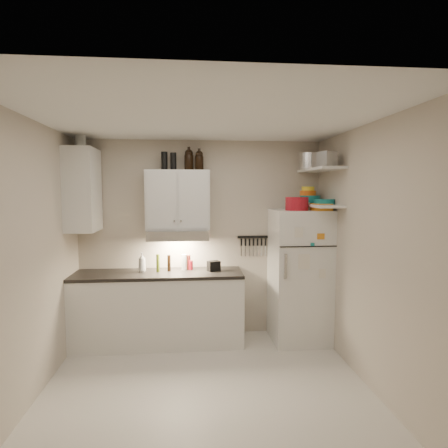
{
  "coord_description": "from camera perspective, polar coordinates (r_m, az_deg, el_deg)",
  "views": [
    {
      "loc": [
        -0.16,
        -3.47,
        1.94
      ],
      "look_at": [
        0.25,
        0.9,
        1.55
      ],
      "focal_mm": 30.0,
      "sensor_mm": 36.0,
      "label": 1
    }
  ],
  "objects": [
    {
      "name": "fridge",
      "position": [
        4.96,
        11.39,
        -7.72
      ],
      "size": [
        0.7,
        0.68,
        1.7
      ],
      "primitive_type": "cube",
      "color": "white",
      "rests_on": "floor"
    },
    {
      "name": "oil_bottle",
      "position": [
        4.81,
        -10.04,
        -5.89
      ],
      "size": [
        0.04,
        0.04,
        0.22
      ],
      "primitive_type": "cylinder",
      "rotation": [
        0.0,
        0.0,
        0.0
      ],
      "color": "#485916",
      "rests_on": "countertop"
    },
    {
      "name": "shelf_lo",
      "position": [
        4.78,
        14.35,
        2.76
      ],
      "size": [
        0.3,
        0.95,
        0.03
      ],
      "primitive_type": "cube",
      "color": "white",
      "rests_on": "right_wall"
    },
    {
      "name": "soap_bottle",
      "position": [
        4.84,
        -12.39,
        -5.56
      ],
      "size": [
        0.14,
        0.14,
        0.27
      ],
      "primitive_type": "imported",
      "rotation": [
        0.0,
        0.0,
        0.41
      ],
      "color": "white",
      "rests_on": "countertop"
    },
    {
      "name": "tin_b",
      "position": [
        4.46,
        15.39,
        9.51
      ],
      "size": [
        0.22,
        0.22,
        0.17
      ],
      "primitive_type": "cube",
      "rotation": [
        0.0,
        0.0,
        0.43
      ],
      "color": "#AAAAAD",
      "rests_on": "shelf_hi"
    },
    {
      "name": "clear_bottle",
      "position": [
        4.87,
        -6.1,
        -5.81
      ],
      "size": [
        0.09,
        0.09,
        0.2
      ],
      "primitive_type": "cylinder",
      "rotation": [
        0.0,
        0.0,
        0.37
      ],
      "color": "silver",
      "rests_on": "countertop"
    },
    {
      "name": "base_cabinet",
      "position": [
        4.92,
        -9.9,
        -12.75
      ],
      "size": [
        2.1,
        0.6,
        0.88
      ],
      "primitive_type": "cube",
      "color": "white",
      "rests_on": "floor"
    },
    {
      "name": "stock_pot",
      "position": [
        4.99,
        12.97,
        9.29
      ],
      "size": [
        0.34,
        0.34,
        0.21
      ],
      "primitive_type": "cylinder",
      "rotation": [
        0.0,
        0.0,
        -0.22
      ],
      "color": "silver",
      "rests_on": "shelf_hi"
    },
    {
      "name": "floor",
      "position": [
        3.98,
        -2.59,
        -24.24
      ],
      "size": [
        3.2,
        3.0,
        0.02
      ],
      "primitive_type": "cube",
      "color": "silver",
      "rests_on": "ground"
    },
    {
      "name": "side_jar",
      "position": [
        4.89,
        -21.04,
        11.76
      ],
      "size": [
        0.17,
        0.17,
        0.17
      ],
      "primitive_type": "cylinder",
      "rotation": [
        0.0,
        0.0,
        -0.33
      ],
      "color": "silver",
      "rests_on": "side_cabinet"
    },
    {
      "name": "spice_jar",
      "position": [
        4.73,
        12.62,
        2.63
      ],
      "size": [
        0.06,
        0.06,
        0.1
      ],
      "primitive_type": "cylinder",
      "rotation": [
        0.0,
        0.0,
        0.0
      ],
      "color": "silver",
      "rests_on": "fridge"
    },
    {
      "name": "left_wall",
      "position": [
        3.81,
        -27.73,
        -5.17
      ],
      "size": [
        0.02,
        3.0,
        2.6
      ],
      "primitive_type": "cube",
      "color": "beige",
      "rests_on": "ground"
    },
    {
      "name": "bowl_yellow",
      "position": [
        5.0,
        12.67,
        5.28
      ],
      "size": [
        0.16,
        0.16,
        0.05
      ],
      "primitive_type": "cylinder",
      "color": "yellow",
      "rests_on": "bowl_orange"
    },
    {
      "name": "book_stack",
      "position": [
        4.71,
        14.49,
        2.52
      ],
      "size": [
        0.22,
        0.27,
        0.09
      ],
      "primitive_type": "cube",
      "rotation": [
        0.0,
        0.0,
        0.07
      ],
      "color": "orange",
      "rests_on": "fridge"
    },
    {
      "name": "right_wall",
      "position": [
        3.95,
        21.44,
        -4.6
      ],
      "size": [
        0.02,
        3.0,
        2.6
      ],
      "primitive_type": "cube",
      "color": "beige",
      "rests_on": "ground"
    },
    {
      "name": "back_wall",
      "position": [
        5.02,
        -3.5,
        -2.25
      ],
      "size": [
        3.2,
        0.02,
        2.6
      ],
      "primitive_type": "cube",
      "color": "beige",
      "rests_on": "ground"
    },
    {
      "name": "tin_a",
      "position": [
        4.74,
        14.7,
        9.36
      ],
      "size": [
        0.21,
        0.2,
        0.18
      ],
      "primitive_type": "cube",
      "rotation": [
        0.0,
        0.0,
        0.18
      ],
      "color": "#AAAAAD",
      "rests_on": "shelf_hi"
    },
    {
      "name": "plates",
      "position": [
        4.74,
        15.01,
        3.29
      ],
      "size": [
        0.29,
        0.29,
        0.06
      ],
      "primitive_type": "cylinder",
      "rotation": [
        0.0,
        0.0,
        -0.17
      ],
      "color": "#16797A",
      "rests_on": "shelf_lo"
    },
    {
      "name": "knife_strip",
      "position": [
        5.07,
        4.45,
        -1.97
      ],
      "size": [
        0.42,
        0.02,
        0.03
      ],
      "primitive_type": "cube",
      "color": "black",
      "rests_on": "back_wall"
    },
    {
      "name": "countertop",
      "position": [
        4.8,
        -9.98,
        -7.52
      ],
      "size": [
        2.1,
        0.62,
        0.04
      ],
      "primitive_type": "cube",
      "color": "black",
      "rests_on": "base_cabinet"
    },
    {
      "name": "pepper_mill",
      "position": [
        4.91,
        -5.46,
        -5.81
      ],
      "size": [
        0.06,
        0.06,
        0.19
      ],
      "primitive_type": "cylinder",
      "rotation": [
        0.0,
        0.0,
        0.11
      ],
      "color": "#58241A",
      "rests_on": "countertop"
    },
    {
      "name": "bowl_orange",
      "position": [
        5.0,
        12.66,
        4.62
      ],
      "size": [
        0.21,
        0.21,
        0.06
      ],
      "primitive_type": "cylinder",
      "color": "orange",
      "rests_on": "bowl_teal"
    },
    {
      "name": "thermos_a",
      "position": [
        4.83,
        -7.72,
        9.43
      ],
      "size": [
        0.08,
        0.08,
        0.22
      ],
      "primitive_type": "cylinder",
      "rotation": [
        0.0,
        0.0,
        0.11
      ],
      "color": "black",
      "rests_on": "upper_cabinet"
    },
    {
      "name": "shelf_hi",
      "position": [
        4.78,
        14.47,
        8.04
      ],
      "size": [
        0.3,
        0.95,
        0.03
      ],
      "primitive_type": "cube",
      "color": "white",
      "rests_on": "right_wall"
    },
    {
      "name": "thermos_b",
      "position": [
        4.87,
        -9.07,
        9.45
      ],
      "size": [
        0.1,
        0.1,
        0.23
      ],
      "primitive_type": "cylinder",
      "rotation": [
        0.0,
        0.0,
        0.24
      ],
      "color": "black",
      "rests_on": "upper_cabinet"
    },
    {
      "name": "dutch_oven",
      "position": [
        4.7,
        11.04,
        3.05
      ],
      "size": [
        0.36,
        0.36,
        0.16
      ],
      "primitive_type": "cylinder",
      "rotation": [
        0.0,
        0.0,
        0.35
      ],
      "color": "maroon",
      "rests_on": "fridge"
    },
    {
      "name": "side_cabinet",
      "position": [
        4.84,
        -20.72,
        4.87
      ],
      "size": [
        0.33,
        0.55,
        1.0
      ],
      "primitive_type": "cube",
      "color": "white",
      "rests_on": "left_wall"
    },
    {
      "name": "growler_a",
      "position": [
        4.88,
        -5.37,
        9.74
      ],
      "size": [
        0.15,
        0.15,
        0.28
      ],
      "primitive_type": null,
      "rotation": [
        0.0,
        0.0,
        0.28
      ],
      "color": "black",
      "rests_on": "upper_cabinet"
    },
    {
      "name": "range_hood",
      "position": [
        4.77,
        -7.01,
        -1.58
      ],
      "size": [
        0.76,
        0.46,
        0.12
      ],
      "primitive_type": "cube",
      "color": "silver",
      "rests_on": "back_wall"
    },
    {
      "name": "growler_b",
      "position": [
        4.85,
        -3.79,
        9.67
      ],
      "size": [
        0.11,
        0.11,
        0.26
      ],
      "primitive_type": null,
      "rotation": [
        0.0,
        0.0,
        0.03
      ],
      "color": "black",
      "rests_on": "upper_cabinet"
    },
    {
      "name": "upper_cabinet",
      "position": [
        4.81,
        -7.05,
        3.67
      ],
      "size": [
        0.8,
        0.33,
        0.75
      ],
      "primitive_type": "cube",
      "color": "white",
      "rests_on": "back_wall"
    },
    {
      "name": "bowl_teal",
      "position": [
        5.02,
        12.98,
        3.66
      ],
      "size": [
        0.26,
        0.26,
        0.1
      ],
      "primitive_type": "cylinder",
      "color": "#16797A",
      "rests_on": "shelf_lo"
    },
    {
      "name": "caddy",
      "position": [
        4.8,
        -1.58,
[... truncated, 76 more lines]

